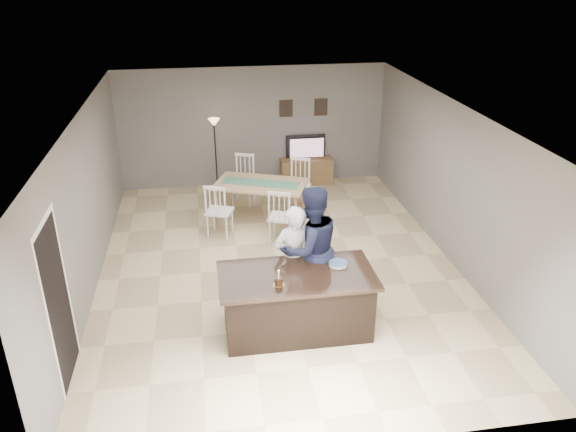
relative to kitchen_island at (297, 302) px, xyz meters
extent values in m
plane|color=#D5BC89|center=(0.00, 1.80, -0.45)|extent=(8.00, 8.00, 0.00)
plane|color=slate|center=(0.00, 5.80, 0.90)|extent=(6.00, 0.00, 6.00)
plane|color=slate|center=(0.00, -2.20, 0.90)|extent=(6.00, 0.00, 6.00)
plane|color=slate|center=(-3.00, 1.80, 0.90)|extent=(0.00, 8.00, 8.00)
plane|color=slate|center=(3.00, 1.80, 0.90)|extent=(0.00, 8.00, 8.00)
plane|color=white|center=(0.00, 1.80, 2.25)|extent=(8.00, 8.00, 0.00)
cube|color=black|center=(0.00, 0.00, -0.03)|extent=(2.00, 1.00, 0.85)
cube|color=black|center=(0.00, 0.00, 0.42)|extent=(2.15, 1.10, 0.05)
cube|color=brown|center=(1.20, 5.57, -0.15)|extent=(1.20, 0.40, 0.60)
imported|color=black|center=(1.20, 5.64, 0.41)|extent=(0.91, 0.12, 0.53)
plane|color=orange|center=(1.20, 5.56, 0.42)|extent=(0.78, 0.00, 0.78)
cube|color=black|center=(0.75, 5.78, 1.30)|extent=(0.30, 0.02, 0.38)
cube|color=black|center=(1.55, 5.78, 1.30)|extent=(0.30, 0.02, 0.38)
plane|color=black|center=(-2.99, -0.50, 0.60)|extent=(0.00, 2.10, 2.10)
plane|color=white|center=(-2.99, -0.50, 1.69)|extent=(0.00, 1.02, 1.02)
imported|color=silver|center=(0.05, 0.55, 0.38)|extent=(0.66, 0.48, 1.67)
imported|color=#181D36|center=(0.30, 0.55, 0.52)|extent=(1.13, 1.00, 1.95)
cylinder|color=gold|center=(-0.28, -0.24, 0.45)|extent=(0.15, 0.15, 0.00)
cylinder|color=#381B0F|center=(-0.28, -0.24, 0.50)|extent=(0.11, 0.11, 0.10)
cylinder|color=white|center=(-0.28, -0.24, 0.60)|extent=(0.02, 0.02, 0.11)
sphere|color=#FFBF4C|center=(-0.28, -0.24, 0.67)|extent=(0.02, 0.02, 0.02)
cylinder|color=white|center=(0.62, 0.16, 0.45)|extent=(0.26, 0.26, 0.01)
cylinder|color=white|center=(0.62, 0.16, 0.46)|extent=(0.26, 0.26, 0.01)
cylinder|color=white|center=(0.62, 0.16, 0.48)|extent=(0.26, 0.26, 0.01)
cylinder|color=#304F94|center=(0.62, 0.16, 0.49)|extent=(0.27, 0.27, 0.00)
cube|color=tan|center=(-0.08, 3.66, 0.35)|extent=(1.99, 1.56, 0.04)
cylinder|color=tan|center=(-0.97, 3.58, -0.07)|extent=(0.07, 0.07, 0.78)
cylinder|color=tan|center=(0.80, 3.75, -0.07)|extent=(0.07, 0.07, 0.78)
cube|color=#42785A|center=(-0.08, 3.66, 0.37)|extent=(1.57, 0.92, 0.01)
cube|color=white|center=(-0.93, 3.17, 0.04)|extent=(0.59, 0.58, 0.04)
cylinder|color=white|center=(-1.16, 3.08, -0.22)|extent=(0.04, 0.04, 0.47)
cylinder|color=white|center=(-0.69, 3.27, -0.22)|extent=(0.04, 0.04, 0.47)
cube|color=white|center=(-1.00, 2.99, 0.59)|extent=(0.40, 0.18, 0.05)
cube|color=white|center=(0.19, 2.73, 0.04)|extent=(0.59, 0.58, 0.04)
cylinder|color=white|center=(-0.04, 2.63, -0.22)|extent=(0.04, 0.04, 0.47)
cylinder|color=white|center=(0.43, 2.82, -0.22)|extent=(0.04, 0.04, 0.47)
cube|color=white|center=(0.12, 2.55, 0.59)|extent=(0.40, 0.18, 0.05)
cube|color=white|center=(-0.36, 4.60, 0.04)|extent=(0.59, 0.58, 0.04)
cylinder|color=white|center=(-0.13, 4.69, -0.22)|extent=(0.04, 0.04, 0.47)
cylinder|color=white|center=(-0.60, 4.50, -0.22)|extent=(0.04, 0.04, 0.47)
cube|color=white|center=(-0.29, 4.78, 0.59)|extent=(0.40, 0.18, 0.05)
cube|color=white|center=(0.76, 4.16, 0.04)|extent=(0.59, 0.58, 0.04)
cylinder|color=white|center=(1.00, 4.25, -0.22)|extent=(0.04, 0.04, 0.47)
cylinder|color=white|center=(0.52, 4.06, -0.22)|extent=(0.04, 0.04, 0.47)
cube|color=white|center=(0.83, 4.34, 0.59)|extent=(0.40, 0.18, 0.05)
cylinder|color=black|center=(-0.88, 5.47, -0.44)|extent=(0.25, 0.25, 0.03)
cylinder|color=black|center=(-0.88, 5.47, 0.33)|extent=(0.03, 0.03, 1.53)
cone|color=#FFD78C|center=(-0.88, 5.47, 1.13)|extent=(0.25, 0.25, 0.16)
camera|label=1|loc=(-1.16, -6.53, 4.39)|focal=35.00mm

